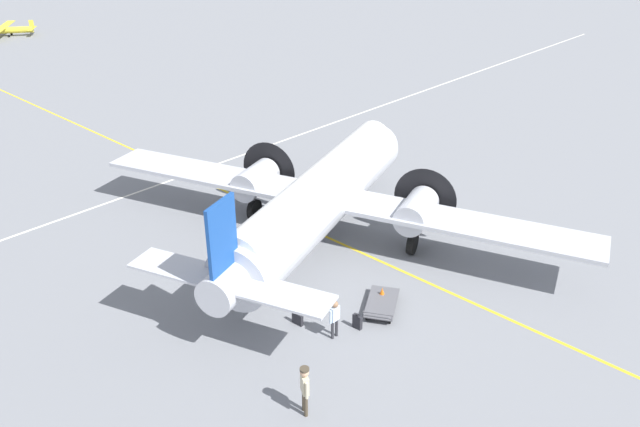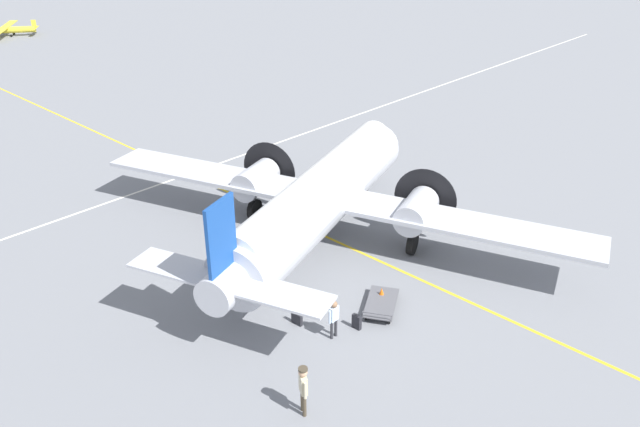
# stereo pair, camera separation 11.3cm
# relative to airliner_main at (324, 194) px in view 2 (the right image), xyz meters

# --- Properties ---
(ground_plane) EXTENTS (300.00, 300.00, 0.00)m
(ground_plane) POSITION_rel_airliner_main_xyz_m (-0.14, 0.42, -2.57)
(ground_plane) COLOR slate
(apron_line_eastwest) EXTENTS (120.00, 0.16, 0.01)m
(apron_line_eastwest) POSITION_rel_airliner_main_xyz_m (-0.14, -0.41, -2.56)
(apron_line_eastwest) COLOR gold
(apron_line_eastwest) RESTS_ON ground_plane
(apron_line_northsouth) EXTENTS (0.16, 120.00, 0.01)m
(apron_line_northsouth) POSITION_rel_airliner_main_xyz_m (11.57, 0.42, -2.56)
(apron_line_northsouth) COLOR silver
(apron_line_northsouth) RESTS_ON ground_plane
(airliner_main) EXTENTS (24.38, 17.91, 5.93)m
(airliner_main) POSITION_rel_airliner_main_xyz_m (0.00, 0.00, 0.00)
(airliner_main) COLOR silver
(airliner_main) RESTS_ON ground_plane
(crew_foreground) EXTENTS (0.55, 0.43, 1.86)m
(crew_foreground) POSITION_rel_airliner_main_xyz_m (-7.24, 8.73, -1.40)
(crew_foreground) COLOR #473D2D
(crew_foreground) RESTS_ON ground_plane
(passenger_boarding) EXTENTS (0.26, 0.56, 1.64)m
(passenger_boarding) POSITION_rel_airliner_main_xyz_m (-5.32, 5.16, -1.56)
(passenger_boarding) COLOR #2D2D33
(passenger_boarding) RESTS_ON ground_plane
(suitcase_near_door) EXTENTS (0.39, 0.15, 0.63)m
(suitcase_near_door) POSITION_rel_airliner_main_xyz_m (-5.60, 4.14, -2.27)
(suitcase_near_door) COLOR #232328
(suitcase_near_door) RESTS_ON ground_plane
(suitcase_upright_spare) EXTENTS (0.51, 0.14, 0.53)m
(suitcase_upright_spare) POSITION_rel_airliner_main_xyz_m (-3.71, 5.53, -2.32)
(suitcase_upright_spare) COLOR #232328
(suitcase_upright_spare) RESTS_ON ground_plane
(baggage_cart) EXTENTS (2.16, 2.58, 0.56)m
(baggage_cart) POSITION_rel_airliner_main_xyz_m (-5.51, 2.51, -2.29)
(baggage_cart) COLOR #56565B
(baggage_cart) RESTS_ON ground_plane
(light_aircraft_distant) EXTENTS (7.99, 6.78, 1.80)m
(light_aircraft_distant) POSITION_rel_airliner_main_xyz_m (61.86, -10.55, -1.79)
(light_aircraft_distant) COLOR yellow
(light_aircraft_distant) RESTS_ON ground_plane
(traffic_cone) EXTENTS (0.47, 0.47, 0.62)m
(traffic_cone) POSITION_rel_airliner_main_xyz_m (-5.15, 2.02, -2.27)
(traffic_cone) COLOR orange
(traffic_cone) RESTS_ON ground_plane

